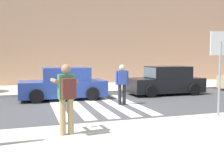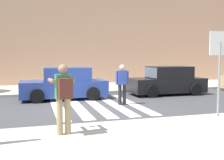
{
  "view_description": "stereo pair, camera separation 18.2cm",
  "coord_description": "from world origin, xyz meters",
  "px_view_note": "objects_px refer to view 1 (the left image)",
  "views": [
    {
      "loc": [
        -2.68,
        -10.5,
        2.02
      ],
      "look_at": [
        0.6,
        -0.2,
        1.1
      ],
      "focal_mm": 42.0,
      "sensor_mm": 36.0,
      "label": 1
    },
    {
      "loc": [
        -2.51,
        -10.55,
        2.02
      ],
      "look_at": [
        0.6,
        -0.2,
        1.1
      ],
      "focal_mm": 42.0,
      "sensor_mm": 36.0,
      "label": 2
    }
  ],
  "objects_px": {
    "pedestrian_crossing": "(122,82)",
    "parked_car_black": "(166,81)",
    "parked_car_blue": "(64,84)",
    "stop_sign": "(220,54)",
    "photographer_with_backpack": "(67,93)"
  },
  "relations": [
    {
      "from": "pedestrian_crossing",
      "to": "parked_car_black",
      "type": "height_order",
      "value": "pedestrian_crossing"
    },
    {
      "from": "parked_car_blue",
      "to": "stop_sign",
      "type": "bearing_deg",
      "value": -53.65
    },
    {
      "from": "stop_sign",
      "to": "parked_car_blue",
      "type": "relative_size",
      "value": 0.66
    },
    {
      "from": "pedestrian_crossing",
      "to": "parked_car_blue",
      "type": "bearing_deg",
      "value": 133.74
    },
    {
      "from": "photographer_with_backpack",
      "to": "pedestrian_crossing",
      "type": "height_order",
      "value": "photographer_with_backpack"
    },
    {
      "from": "parked_car_black",
      "to": "photographer_with_backpack",
      "type": "bearing_deg",
      "value": -134.39
    },
    {
      "from": "stop_sign",
      "to": "photographer_with_backpack",
      "type": "distance_m",
      "value": 5.16
    },
    {
      "from": "photographer_with_backpack",
      "to": "parked_car_black",
      "type": "relative_size",
      "value": 0.42
    },
    {
      "from": "pedestrian_crossing",
      "to": "parked_car_blue",
      "type": "relative_size",
      "value": 0.42
    },
    {
      "from": "stop_sign",
      "to": "parked_car_black",
      "type": "distance_m",
      "value": 6.11
    },
    {
      "from": "photographer_with_backpack",
      "to": "pedestrian_crossing",
      "type": "distance_m",
      "value": 5.13
    },
    {
      "from": "stop_sign",
      "to": "pedestrian_crossing",
      "type": "height_order",
      "value": "stop_sign"
    },
    {
      "from": "photographer_with_backpack",
      "to": "pedestrian_crossing",
      "type": "bearing_deg",
      "value": 54.98
    },
    {
      "from": "parked_car_blue",
      "to": "parked_car_black",
      "type": "xyz_separation_m",
      "value": [
        5.59,
        -0.0,
        0.0
      ]
    },
    {
      "from": "photographer_with_backpack",
      "to": "pedestrian_crossing",
      "type": "xyz_separation_m",
      "value": [
        2.94,
        4.2,
        -0.19
      ]
    }
  ]
}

